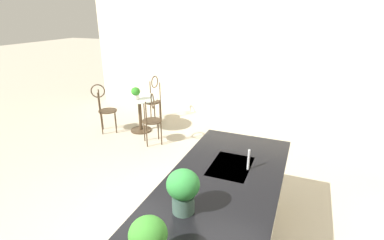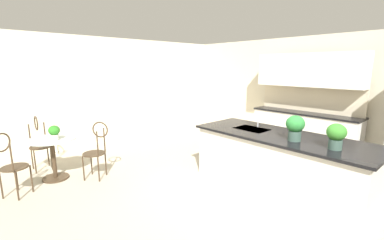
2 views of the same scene
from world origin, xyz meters
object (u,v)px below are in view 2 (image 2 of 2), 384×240
bistro_table (53,155)px  potted_plant_counter_far (336,135)px  chair_by_island (39,141)px  chair_toward_desk (10,162)px  potted_plant_counter_near (295,126)px  potted_plant_on_table (54,132)px  chair_near_window (96,147)px

bistro_table → potted_plant_counter_far: size_ratio=2.34×
potted_plant_counter_far → chair_by_island: bearing=-150.7°
bistro_table → chair_by_island: size_ratio=0.77×
chair_toward_desk → potted_plant_counter_far: 4.64m
chair_toward_desk → potted_plant_counter_near: bearing=46.9°
potted_plant_on_table → bistro_table: bearing=-171.7°
chair_toward_desk → potted_plant_counter_near: (2.88, 3.08, 0.56)m
chair_toward_desk → potted_plant_on_table: size_ratio=4.05×
chair_by_island → chair_toward_desk: size_ratio=1.00×
potted_plant_counter_near → chair_by_island: bearing=-147.5°
bistro_table → potted_plant_counter_near: size_ratio=2.16×
potted_plant_on_table → chair_near_window: bearing=58.2°
chair_near_window → chair_toward_desk: 1.26m
chair_toward_desk → potted_plant_counter_far: bearing=42.0°
chair_near_window → chair_toward_desk: bearing=-98.2°
chair_by_island → potted_plant_counter_near: (3.88, 2.47, 0.56)m
bistro_table → potted_plant_counter_far: (3.74, 2.42, 0.67)m
chair_by_island → potted_plant_on_table: (0.83, 0.08, 0.31)m
bistro_table → chair_toward_desk: bearing=-65.0°
chair_near_window → chair_by_island: 1.34m
chair_toward_desk → potted_plant_on_table: 0.77m
chair_by_island → potted_plant_counter_far: (4.43, 2.48, 0.54)m
bistro_table → potted_plant_on_table: size_ratio=3.11×
chair_near_window → potted_plant_counter_near: potted_plant_counter_near is taller
bistro_table → chair_by_island: 0.70m
potted_plant_on_table → potted_plant_counter_near: size_ratio=0.69×
chair_toward_desk → potted_plant_on_table: (-0.17, 0.68, 0.31)m
bistro_table → potted_plant_counter_far: bearing=32.9°
bistro_table → chair_near_window: (0.49, 0.58, 0.13)m
chair_by_island → potted_plant_counter_near: potted_plant_counter_near is taller
potted_plant_on_table → potted_plant_counter_far: (3.60, 2.40, 0.23)m
potted_plant_counter_near → chair_near_window: bearing=-145.9°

